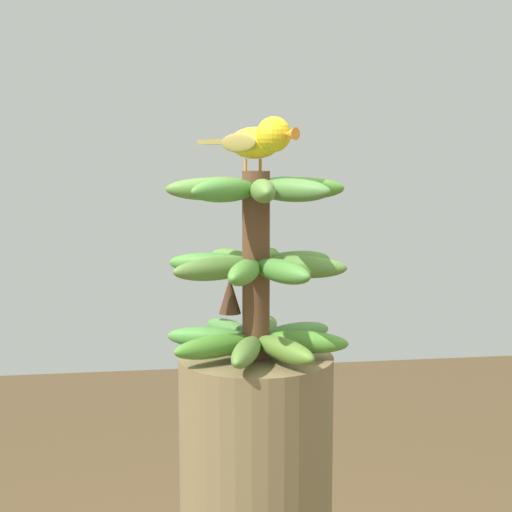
# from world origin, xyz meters

# --- Properties ---
(banana_bunch) EXTENTS (0.30, 0.30, 0.30)m
(banana_bunch) POSITION_xyz_m (-0.00, -0.00, 1.30)
(banana_bunch) COLOR brown
(banana_bunch) RESTS_ON banana_tree
(perched_bird) EXTENTS (0.19, 0.14, 0.08)m
(perched_bird) POSITION_xyz_m (-0.01, 0.01, 1.50)
(perched_bird) COLOR #C68933
(perched_bird) RESTS_ON banana_bunch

